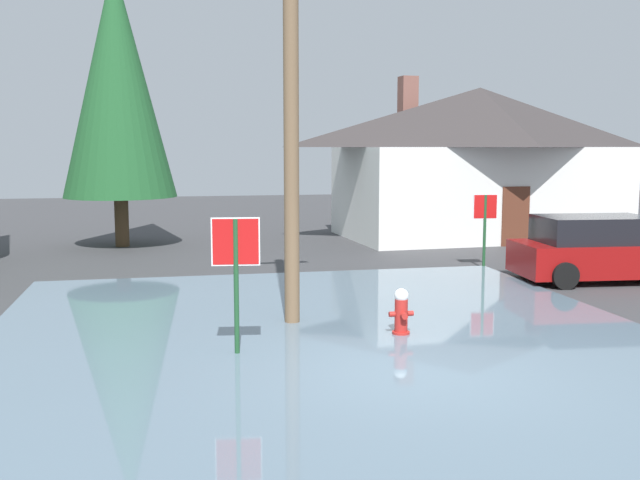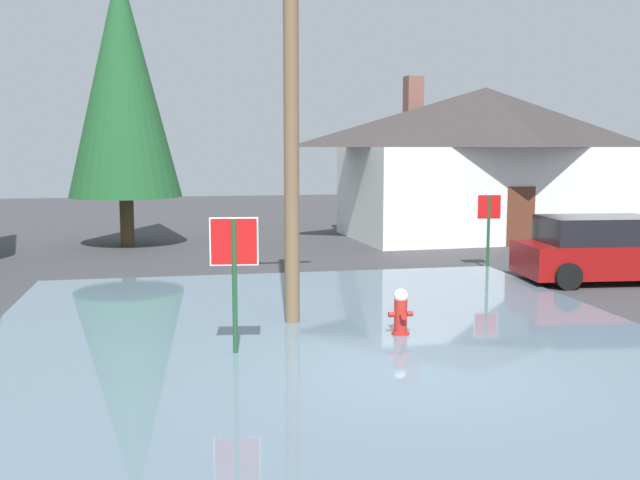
{
  "view_description": "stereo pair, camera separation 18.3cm",
  "coord_description": "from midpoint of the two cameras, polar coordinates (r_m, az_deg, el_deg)",
  "views": [
    {
      "loc": [
        -3.55,
        -9.86,
        3.32
      ],
      "look_at": [
        -0.82,
        3.16,
        1.62
      ],
      "focal_mm": 41.05,
      "sensor_mm": 36.0,
      "label": 1
    },
    {
      "loc": [
        -3.37,
        -9.89,
        3.32
      ],
      "look_at": [
        -0.82,
        3.16,
        1.62
      ],
      "focal_mm": 41.05,
      "sensor_mm": 36.0,
      "label": 2
    }
  ],
  "objects": [
    {
      "name": "utility_pole",
      "position": [
        13.53,
        -2.69,
        15.17
      ],
      "size": [
        1.6,
        0.28,
        9.99
      ],
      "color": "brown",
      "rests_on": "ground"
    },
    {
      "name": "stop_sign_near",
      "position": [
        11.51,
        -7.03,
        -1.39
      ],
      "size": [
        0.76,
        0.11,
        2.23
      ],
      "color": "#1E4C28",
      "rests_on": "ground"
    },
    {
      "name": "stop_sign_far",
      "position": [
        20.39,
        12.49,
        1.83
      ],
      "size": [
        0.68,
        0.09,
        2.04
      ],
      "color": "#1E4C28",
      "rests_on": "ground"
    },
    {
      "name": "flood_puddle",
      "position": [
        12.72,
        0.14,
        -7.68
      ],
      "size": [
        11.73,
        13.04,
        0.06
      ],
      "primitive_type": "cube",
      "color": "slate",
      "rests_on": "ground"
    },
    {
      "name": "lane_stop_bar",
      "position": [
        9.78,
        9.43,
        -12.63
      ],
      "size": [
        4.26,
        0.67,
        0.01
      ],
      "primitive_type": "cube",
      "rotation": [
        0.0,
        0.0,
        -0.09
      ],
      "color": "silver",
      "rests_on": "ground"
    },
    {
      "name": "pine_tree_short_left",
      "position": [
        25.29,
        -15.76,
        11.8
      ],
      "size": [
        3.69,
        3.69,
        9.22
      ],
      "color": "#4C3823",
      "rests_on": "ground"
    },
    {
      "name": "parked_car",
      "position": [
        19.42,
        20.92,
        -0.73
      ],
      "size": [
        4.61,
        2.41,
        1.62
      ],
      "color": "maroon",
      "rests_on": "ground"
    },
    {
      "name": "house",
      "position": [
        27.64,
        12.05,
        6.12
      ],
      "size": [
        10.79,
        6.52,
        5.88
      ],
      "color": "silver",
      "rests_on": "ground"
    },
    {
      "name": "fire_hydrant",
      "position": [
        12.9,
        5.94,
        -5.71
      ],
      "size": [
        0.44,
        0.37,
        0.87
      ],
      "color": "#AD231E",
      "rests_on": "ground"
    },
    {
      "name": "ground_plane",
      "position": [
        10.99,
        7.24,
        -10.62
      ],
      "size": [
        80.0,
        80.0,
        0.1
      ],
      "primitive_type": "cube",
      "color": "#38383A"
    }
  ]
}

